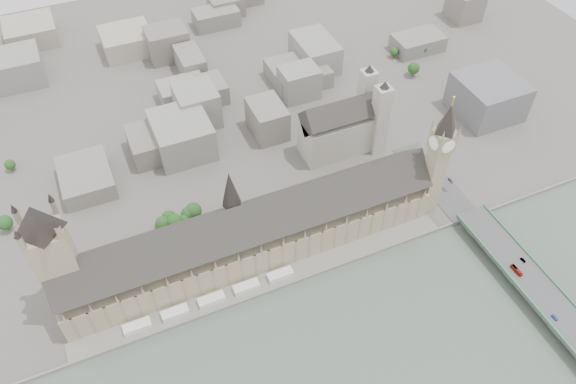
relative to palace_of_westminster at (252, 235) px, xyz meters
name	(u,v)px	position (x,y,z in m)	size (l,w,h in m)	color
ground	(263,275)	(0.00, -19.70, -22.71)	(900.00, 900.00, 0.00)	#595651
embankment_wall	(271,291)	(0.00, -34.70, -21.21)	(600.00, 1.50, 3.00)	slate
river_terrace	(267,283)	(0.00, -27.20, -21.71)	(270.00, 15.00, 2.00)	slate
terrace_tents	(211,300)	(-40.00, -26.70, -18.71)	(118.00, 7.00, 4.00)	silver
palace_of_westminster	(252,235)	(0.00, 0.00, 0.00)	(265.00, 40.73, 55.44)	gray
elizabeth_tower	(439,153)	(138.00, -11.70, 35.38)	(17.00, 17.00, 107.50)	gray
victoria_tower	(54,257)	(-122.00, 6.30, 32.50)	(30.00, 30.00, 100.00)	gray
central_tower	(231,198)	(-10.00, 6.30, 35.21)	(13.00, 13.00, 48.00)	gray
westminster_bridge	(534,290)	(162.00, -107.20, -17.58)	(25.00, 325.00, 10.25)	#474749
westminster_abbey	(344,126)	(110.92, 75.30, 2.38)	(68.00, 36.00, 64.00)	#A8A597
city_skyline_inland	(166,67)	(0.00, 225.30, -3.71)	(720.00, 360.00, 38.00)	gray
park_trees	(221,213)	(-10.00, 40.30, -15.21)	(110.00, 30.00, 15.00)	#1C4017
red_bus_north	(516,270)	(156.57, -92.52, -11.05)	(2.36, 10.07, 2.81)	#9D2311
car_blue	(555,318)	(155.21, -131.48, -11.67)	(1.86, 4.62, 1.57)	#194EA2
car_silver	(523,260)	(166.78, -87.21, -11.78)	(1.44, 4.13, 1.36)	gray
car_approach	(450,181)	(165.64, -2.75, -11.65)	(2.25, 5.53, 1.60)	gray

